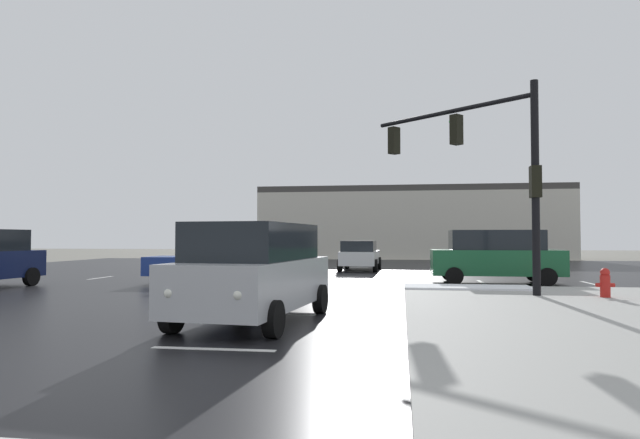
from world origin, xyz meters
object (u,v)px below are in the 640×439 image
Objects in this scene: suv_green at (496,255)px; sedan_white at (360,255)px; traffic_signal_mast at (484,157)px; fire_hydrant at (605,283)px; suv_silver at (255,270)px; sedan_blue at (213,262)px.

suv_green reaches higher than sedan_white.
traffic_signal_mast reaches higher than suv_green.
fire_hydrant is at bearing -162.91° from traffic_signal_mast.
sedan_white is at bearing 119.94° from fire_hydrant.
fire_hydrant is 9.82m from suv_silver.
sedan_blue and sedan_white have the same top height.
traffic_signal_mast is at bearing -157.43° from sedan_white.
fire_hydrant is 13.13m from sedan_blue.
sedan_white is at bearing -176.59° from suv_silver.
sedan_blue is at bearing -149.58° from suv_silver.
sedan_white is (-5.74, 7.54, -0.24)m from suv_green.
traffic_signal_mast is 13.35m from sedan_white.
suv_green is 1.06× the size of sedan_white.
traffic_signal_mast is 1.26× the size of suv_green.
fire_hydrant is (2.97, -1.28, -3.70)m from traffic_signal_mast.
sedan_white is at bearing -118.10° from sedan_blue.
traffic_signal_mast is at bearing 144.39° from suv_silver.
suv_silver is (4.04, -8.88, 0.24)m from sedan_blue.
traffic_signal_mast is 1.22× the size of suv_silver.
fire_hydrant is 0.16× the size of suv_green.
suv_silver is at bearing 113.75° from sedan_blue.
fire_hydrant is 6.11m from suv_green.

